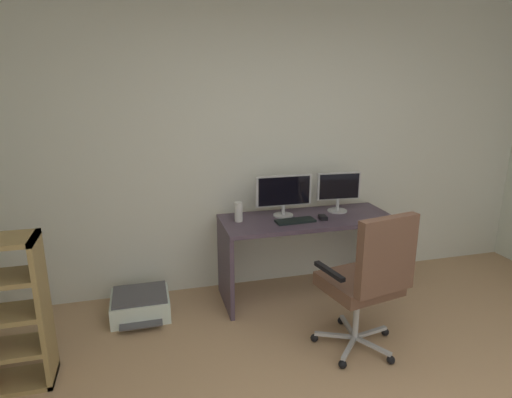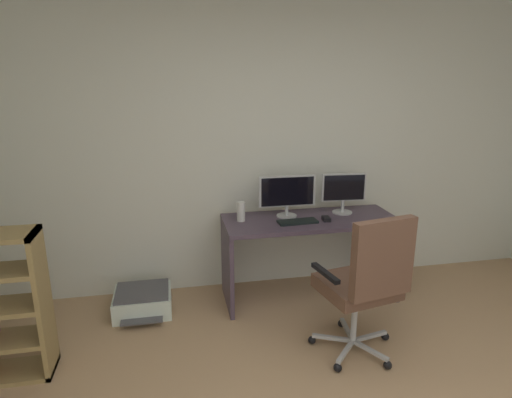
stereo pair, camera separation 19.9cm
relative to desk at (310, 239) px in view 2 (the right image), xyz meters
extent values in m
cube|color=silver|center=(-0.25, 0.43, 0.82)|extent=(5.48, 0.10, 2.75)
cube|color=#493B4B|center=(0.00, 0.00, 0.18)|extent=(1.53, 0.60, 0.04)
cube|color=#493B4B|center=(-0.75, 0.00, -0.20)|extent=(0.04, 0.58, 0.71)
cube|color=#493B4B|center=(0.75, 0.00, -0.20)|extent=(0.04, 0.58, 0.71)
cylinder|color=#B2B5B7|center=(-0.19, 0.10, 0.20)|extent=(0.18, 0.18, 0.01)
cylinder|color=#B2B5B7|center=(-0.19, 0.10, 0.26)|extent=(0.03, 0.03, 0.10)
cube|color=#B7BABC|center=(-0.19, 0.10, 0.43)|extent=(0.51, 0.04, 0.27)
cube|color=black|center=(-0.19, 0.08, 0.43)|extent=(0.47, 0.01, 0.25)
cylinder|color=#B2B5B7|center=(0.34, 0.10, 0.20)|extent=(0.18, 0.18, 0.01)
cylinder|color=#B2B5B7|center=(0.34, 0.10, 0.27)|extent=(0.03, 0.03, 0.12)
cube|color=#B7BABC|center=(0.34, 0.10, 0.44)|extent=(0.40, 0.07, 0.25)
cube|color=black|center=(0.33, 0.08, 0.44)|extent=(0.37, 0.03, 0.23)
cube|color=black|center=(-0.15, -0.09, 0.20)|extent=(0.35, 0.15, 0.02)
cube|color=black|center=(0.11, -0.08, 0.21)|extent=(0.07, 0.11, 0.03)
cylinder|color=silver|center=(-0.62, 0.05, 0.28)|extent=(0.07, 0.07, 0.17)
cube|color=#B7BABC|center=(0.21, -0.83, -0.48)|extent=(0.30, 0.09, 0.02)
sphere|color=black|center=(0.36, -0.80, -0.52)|extent=(0.06, 0.06, 0.06)
cube|color=#B7BABC|center=(0.08, -0.71, -0.48)|extent=(0.07, 0.30, 0.02)
sphere|color=black|center=(0.10, -0.56, -0.52)|extent=(0.06, 0.06, 0.06)
cube|color=#B7BABC|center=(-0.07, -0.80, -0.48)|extent=(0.29, 0.15, 0.02)
sphere|color=black|center=(-0.21, -0.73, -0.52)|extent=(0.06, 0.06, 0.06)
cube|color=#B7BABC|center=(-0.04, -0.97, -0.48)|extent=(0.23, 0.24, 0.02)
sphere|color=black|center=(-0.14, -1.08, -0.52)|extent=(0.06, 0.06, 0.06)
cube|color=#B7BABC|center=(0.14, -0.99, -0.48)|extent=(0.17, 0.28, 0.02)
sphere|color=black|center=(0.21, -1.12, -0.52)|extent=(0.06, 0.06, 0.06)
cylinder|color=#B7BABC|center=(0.06, -0.86, -0.29)|extent=(0.04, 0.04, 0.39)
cube|color=brown|center=(0.06, -0.86, -0.04)|extent=(0.57, 0.53, 0.10)
cube|color=brown|center=(0.11, -1.11, 0.27)|extent=(0.46, 0.16, 0.53)
cube|color=black|center=(-0.20, -0.91, 0.11)|extent=(0.10, 0.32, 0.03)
cube|color=black|center=(0.32, -0.81, 0.11)|extent=(0.10, 0.32, 0.03)
cube|color=#987D4A|center=(-2.06, -0.67, -0.05)|extent=(0.03, 0.28, 1.02)
cube|color=#987D4A|center=(-2.39, -0.67, -0.54)|extent=(0.70, 0.28, 0.03)
cube|color=silver|center=(-1.48, 0.00, -0.46)|extent=(0.48, 0.41, 0.18)
cube|color=#4C4C51|center=(-1.48, 0.00, -0.36)|extent=(0.44, 0.38, 0.02)
cube|color=#4C4C51|center=(-1.48, -0.24, -0.50)|extent=(0.33, 0.10, 0.01)
camera|label=1|loc=(-1.38, -3.42, 1.39)|focal=30.37mm
camera|label=2|loc=(-1.19, -3.46, 1.39)|focal=30.37mm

